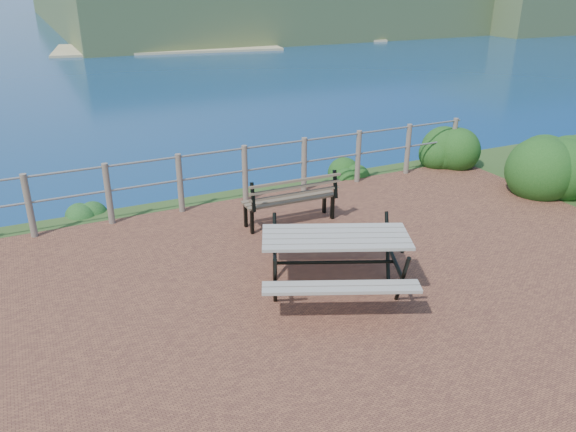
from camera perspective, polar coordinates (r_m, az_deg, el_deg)
name	(u,v)px	position (r m, az deg, el deg)	size (l,w,h in m)	color
ground	(343,289)	(7.23, 5.59, -7.41)	(10.00, 7.00, 0.12)	brown
safety_railing	(245,171)	(9.75, -4.40, 4.63)	(9.40, 0.10, 1.00)	#6B5B4C
picnic_table	(335,257)	(6.96, 4.80, -4.16)	(1.93, 1.43, 0.75)	gray
park_bench	(290,191)	(8.81, 0.18, 2.56)	(1.51, 0.41, 0.85)	brown
shrub_right_front	(537,188)	(11.54, 24.00, 2.60)	(1.58, 1.58, 2.23)	#184716
shrub_right_edge	(451,167)	(12.25, 16.26, 4.84)	(0.96, 0.96, 1.38)	#184716
shrub_lip_west	(86,213)	(10.01, -19.82, 0.26)	(0.66, 0.66, 0.35)	#1C4A1B
shrub_lip_east	(349,174)	(11.39, 6.23, 4.29)	(0.67, 0.67, 0.37)	#184716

